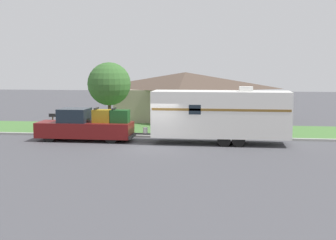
{
  "coord_description": "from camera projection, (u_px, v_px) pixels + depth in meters",
  "views": [
    {
      "loc": [
        4.33,
        -26.3,
        4.74
      ],
      "look_at": [
        0.49,
        1.88,
        1.4
      ],
      "focal_mm": 50.0,
      "sensor_mm": 36.0,
      "label": 1
    }
  ],
  "objects": [
    {
      "name": "travel_trailer",
      "position": [
        221.0,
        114.0,
        28.16
      ],
      "size": [
        9.37,
        2.34,
        3.48
      ],
      "color": "black",
      "rests_on": "ground_plane"
    },
    {
      "name": "house_across_street",
      "position": [
        185.0,
        95.0,
        41.14
      ],
      "size": [
        12.04,
        8.1,
        4.13
      ],
      "color": "gray",
      "rests_on": "ground_plane"
    },
    {
      "name": "pickup_truck",
      "position": [
        86.0,
        126.0,
        29.4
      ],
      "size": [
        6.1,
        1.91,
        2.1
      ],
      "color": "black",
      "rests_on": "ground_plane"
    },
    {
      "name": "curb_strip",
      "position": [
        165.0,
        137.0,
        30.7
      ],
      "size": [
        80.0,
        0.3,
        0.14
      ],
      "color": "#999993",
      "rests_on": "ground_plane"
    },
    {
      "name": "lawn_strip",
      "position": [
        172.0,
        130.0,
        34.3
      ],
      "size": [
        80.0,
        7.0,
        0.03
      ],
      "color": "#477538",
      "rests_on": "ground_plane"
    },
    {
      "name": "ground_plane",
      "position": [
        155.0,
        148.0,
        27.02
      ],
      "size": [
        120.0,
        120.0,
        0.0
      ],
      "primitive_type": "plane",
      "color": "#47474C"
    },
    {
      "name": "mailbox",
      "position": [
        53.0,
        118.0,
        32.31
      ],
      "size": [
        0.48,
        0.2,
        1.41
      ],
      "color": "brown",
      "rests_on": "ground_plane"
    },
    {
      "name": "tree_in_yard",
      "position": [
        109.0,
        84.0,
        33.85
      ],
      "size": [
        3.13,
        3.13,
        4.96
      ],
      "color": "brown",
      "rests_on": "ground_plane"
    }
  ]
}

